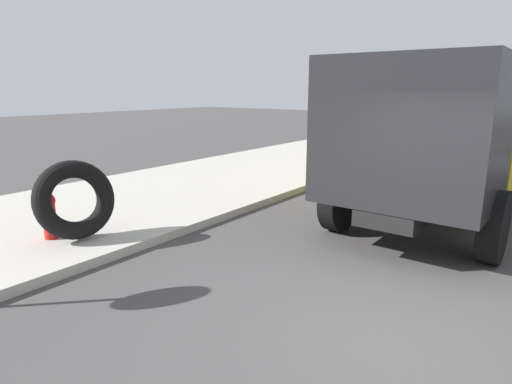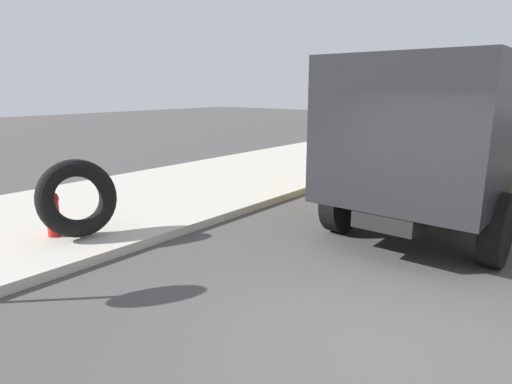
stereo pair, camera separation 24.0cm
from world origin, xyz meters
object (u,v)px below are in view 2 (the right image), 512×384
at_px(fire_hydrant, 53,213).
at_px(loose_tire, 77,198).
at_px(dump_truck_yellow, 455,137).
at_px(dump_truck_gray, 509,112).

bearing_deg(fire_hydrant, loose_tire, -54.42).
distance_m(loose_tire, dump_truck_yellow, 6.95).
relative_size(loose_tire, dump_truck_yellow, 0.18).
height_order(fire_hydrant, dump_truck_yellow, dump_truck_yellow).
xyz_separation_m(fire_hydrant, dump_truck_yellow, (5.72, -4.58, 1.06)).
distance_m(fire_hydrant, loose_tire, 0.51).
relative_size(fire_hydrant, dump_truck_yellow, 0.11).
bearing_deg(loose_tire, fire_hydrant, 125.58).
xyz_separation_m(dump_truck_yellow, dump_truck_gray, (10.81, 0.85, 0.00)).
distance_m(dump_truck_yellow, dump_truck_gray, 10.85).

